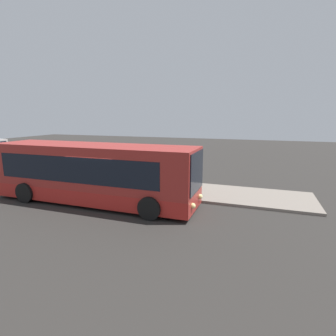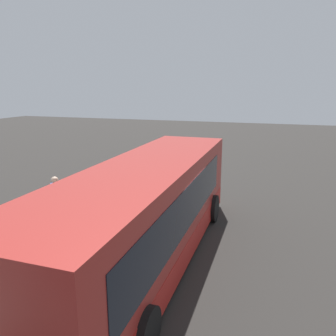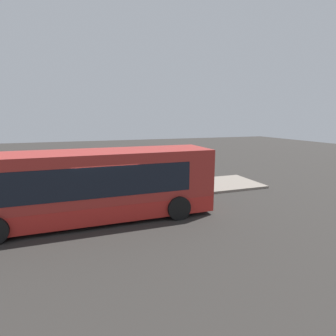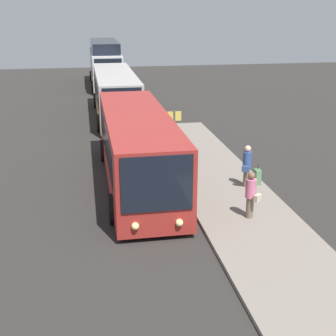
% 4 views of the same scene
% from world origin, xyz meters
% --- Properties ---
extents(ground, '(80.00, 80.00, 0.00)m').
position_xyz_m(ground, '(0.00, 0.00, 0.00)').
color(ground, '#2B2826').
extents(platform, '(20.00, 3.43, 0.14)m').
position_xyz_m(platform, '(0.00, 3.31, 0.07)').
color(platform, slate).
rests_on(platform, ground).
extents(bus_lead, '(10.59, 2.77, 2.91)m').
position_xyz_m(bus_lead, '(-0.67, 0.03, 1.45)').
color(bus_lead, maroon).
rests_on(bus_lead, ground).
extents(bus_second, '(10.91, 2.73, 2.89)m').
position_xyz_m(bus_second, '(-13.07, 0.03, 1.44)').
color(bus_second, '#B2ADA8').
rests_on(bus_second, ground).
extents(bus_third, '(10.41, 2.78, 3.99)m').
position_xyz_m(bus_third, '(-26.04, 0.03, 1.79)').
color(bus_third, silver).
rests_on(bus_third, ground).
extents(passenger_boarding, '(0.61, 0.57, 1.62)m').
position_xyz_m(passenger_boarding, '(3.65, 3.34, 1.01)').
color(passenger_boarding, '#6B604C').
rests_on(passenger_boarding, platform).
extents(passenger_waiting, '(0.59, 0.52, 1.68)m').
position_xyz_m(passenger_waiting, '(0.86, 4.17, 1.05)').
color(passenger_waiting, '#6B604C').
rests_on(passenger_waiting, platform).
extents(suitcase, '(0.33, 0.21, 0.86)m').
position_xyz_m(suitcase, '(0.72, 4.69, 0.45)').
color(suitcase, '#598C59').
rests_on(suitcase, platform).
extents(sign_post, '(0.10, 0.64, 2.29)m').
position_xyz_m(sign_post, '(-3.19, 2.04, 1.57)').
color(sign_post, '#4C4C51').
rests_on(sign_post, platform).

